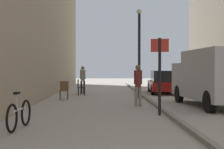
{
  "coord_description": "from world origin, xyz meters",
  "views": [
    {
      "loc": [
        -0.52,
        -2.41,
        1.56
      ],
      "look_at": [
        -0.2,
        13.56,
        1.29
      ],
      "focal_mm": 53.03,
      "sensor_mm": 36.0,
      "label": 1
    }
  ],
  "objects_px": {
    "pedestrian_main_foreground": "(83,78)",
    "cafe_chair_by_doorway": "(80,86)",
    "parked_car": "(164,82)",
    "street_sign_post": "(160,69)",
    "delivery_van": "(213,76)",
    "cafe_chair_near_window": "(64,89)",
    "bicycle_leaning": "(19,115)",
    "pedestrian_mid_block": "(138,82)",
    "lamp_post": "(139,47)"
  },
  "relations": [
    {
      "from": "bicycle_leaning",
      "to": "pedestrian_main_foreground",
      "type": "bearing_deg",
      "value": 90.94
    },
    {
      "from": "pedestrian_mid_block",
      "to": "street_sign_post",
      "type": "xyz_separation_m",
      "value": [
        0.46,
        -2.73,
        0.54
      ]
    },
    {
      "from": "street_sign_post",
      "to": "cafe_chair_near_window",
      "type": "bearing_deg",
      "value": -46.74
    },
    {
      "from": "pedestrian_main_foreground",
      "to": "delivery_van",
      "type": "bearing_deg",
      "value": 133.71
    },
    {
      "from": "pedestrian_mid_block",
      "to": "delivery_van",
      "type": "xyz_separation_m",
      "value": [
        3.06,
        -0.28,
        0.25
      ]
    },
    {
      "from": "parked_car",
      "to": "cafe_chair_by_doorway",
      "type": "height_order",
      "value": "parked_car"
    },
    {
      "from": "pedestrian_mid_block",
      "to": "street_sign_post",
      "type": "bearing_deg",
      "value": 97.11
    },
    {
      "from": "parked_car",
      "to": "cafe_chair_near_window",
      "type": "relative_size",
      "value": 4.57
    },
    {
      "from": "parked_car",
      "to": "bicycle_leaning",
      "type": "distance_m",
      "value": 13.91
    },
    {
      "from": "bicycle_leaning",
      "to": "cafe_chair_near_window",
      "type": "xyz_separation_m",
      "value": [
        0.14,
        8.16,
        0.17
      ]
    },
    {
      "from": "pedestrian_mid_block",
      "to": "parked_car",
      "type": "bearing_deg",
      "value": -110.44
    },
    {
      "from": "delivery_van",
      "to": "parked_car",
      "type": "xyz_separation_m",
      "value": [
        -0.67,
        7.63,
        -0.54
      ]
    },
    {
      "from": "pedestrian_main_foreground",
      "to": "cafe_chair_by_doorway",
      "type": "distance_m",
      "value": 1.2
    },
    {
      "from": "pedestrian_mid_block",
      "to": "lamp_post",
      "type": "height_order",
      "value": "lamp_post"
    },
    {
      "from": "street_sign_post",
      "to": "cafe_chair_by_doorway",
      "type": "relative_size",
      "value": 2.77
    },
    {
      "from": "pedestrian_mid_block",
      "to": "delivery_van",
      "type": "distance_m",
      "value": 3.08
    },
    {
      "from": "pedestrian_mid_block",
      "to": "lamp_post",
      "type": "bearing_deg",
      "value": -98.98
    },
    {
      "from": "pedestrian_main_foreground",
      "to": "cafe_chair_by_doorway",
      "type": "xyz_separation_m",
      "value": [
        -0.09,
        -1.1,
        -0.45
      ]
    },
    {
      "from": "pedestrian_main_foreground",
      "to": "delivery_van",
      "type": "relative_size",
      "value": 0.33
    },
    {
      "from": "parked_car",
      "to": "bicycle_leaning",
      "type": "xyz_separation_m",
      "value": [
        -5.98,
        -12.55,
        -0.33
      ]
    },
    {
      "from": "delivery_van",
      "to": "lamp_post",
      "type": "relative_size",
      "value": 1.12
    },
    {
      "from": "street_sign_post",
      "to": "cafe_chair_near_window",
      "type": "xyz_separation_m",
      "value": [
        -3.92,
        5.69,
        -1.0
      ]
    },
    {
      "from": "pedestrian_main_foreground",
      "to": "delivery_van",
      "type": "height_order",
      "value": "delivery_van"
    },
    {
      "from": "pedestrian_main_foreground",
      "to": "pedestrian_mid_block",
      "type": "bearing_deg",
      "value": 116.44
    },
    {
      "from": "street_sign_post",
      "to": "pedestrian_main_foreground",
      "type": "bearing_deg",
      "value": -62.51
    },
    {
      "from": "parked_car",
      "to": "cafe_chair_near_window",
      "type": "distance_m",
      "value": 7.31
    },
    {
      "from": "lamp_post",
      "to": "cafe_chair_by_doorway",
      "type": "bearing_deg",
      "value": 150.09
    },
    {
      "from": "pedestrian_main_foreground",
      "to": "bicycle_leaning",
      "type": "xyz_separation_m",
      "value": [
        -0.82,
        -12.0,
        -0.62
      ]
    },
    {
      "from": "pedestrian_main_foreground",
      "to": "bicycle_leaning",
      "type": "height_order",
      "value": "pedestrian_main_foreground"
    },
    {
      "from": "delivery_van",
      "to": "cafe_chair_by_doorway",
      "type": "distance_m",
      "value": 8.44
    },
    {
      "from": "parked_car",
      "to": "street_sign_post",
      "type": "relative_size",
      "value": 1.65
    },
    {
      "from": "pedestrian_main_foreground",
      "to": "parked_car",
      "type": "height_order",
      "value": "pedestrian_main_foreground"
    },
    {
      "from": "pedestrian_main_foreground",
      "to": "lamp_post",
      "type": "distance_m",
      "value": 4.72
    },
    {
      "from": "street_sign_post",
      "to": "bicycle_leaning",
      "type": "xyz_separation_m",
      "value": [
        -4.05,
        -2.47,
        -1.16
      ]
    },
    {
      "from": "cafe_chair_by_doorway",
      "to": "street_sign_post",
      "type": "bearing_deg",
      "value": 21.81
    },
    {
      "from": "pedestrian_main_foreground",
      "to": "pedestrian_mid_block",
      "type": "xyz_separation_m",
      "value": [
        2.78,
        -6.8,
        -0.0
      ]
    },
    {
      "from": "street_sign_post",
      "to": "lamp_post",
      "type": "relative_size",
      "value": 0.55
    },
    {
      "from": "parked_car",
      "to": "street_sign_post",
      "type": "height_order",
      "value": "street_sign_post"
    },
    {
      "from": "delivery_van",
      "to": "bicycle_leaning",
      "type": "bearing_deg",
      "value": -147.82
    },
    {
      "from": "pedestrian_main_foreground",
      "to": "parked_car",
      "type": "relative_size",
      "value": 0.4
    },
    {
      "from": "cafe_chair_by_doorway",
      "to": "lamp_post",
      "type": "bearing_deg",
      "value": 60.4
    },
    {
      "from": "parked_car",
      "to": "cafe_chair_by_doorway",
      "type": "relative_size",
      "value": 4.57
    },
    {
      "from": "lamp_post",
      "to": "cafe_chair_near_window",
      "type": "distance_m",
      "value": 4.54
    },
    {
      "from": "bicycle_leaning",
      "to": "delivery_van",
      "type": "bearing_deg",
      "value": 41.33
    },
    {
      "from": "delivery_van",
      "to": "parked_car",
      "type": "bearing_deg",
      "value": 90.67
    },
    {
      "from": "delivery_van",
      "to": "pedestrian_main_foreground",
      "type": "bearing_deg",
      "value": 125.18
    },
    {
      "from": "pedestrian_main_foreground",
      "to": "street_sign_post",
      "type": "xyz_separation_m",
      "value": [
        3.24,
        -9.53,
        0.54
      ]
    },
    {
      "from": "delivery_van",
      "to": "parked_car",
      "type": "distance_m",
      "value": 7.68
    },
    {
      "from": "parked_car",
      "to": "street_sign_post",
      "type": "distance_m",
      "value": 10.3
    },
    {
      "from": "lamp_post",
      "to": "cafe_chair_by_doorway",
      "type": "height_order",
      "value": "lamp_post"
    }
  ]
}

